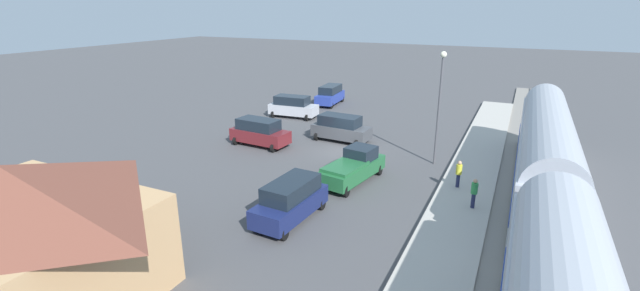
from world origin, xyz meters
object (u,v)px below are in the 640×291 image
object	(u,v)px
suv_maroon	(260,132)
suv_blue	(330,95)
station_building	(13,234)
pedestrian_waiting_far	(474,191)
pedestrian_on_platform	(459,172)
suv_silver	(293,106)
suv_navy	(291,200)
suv_charcoal	(341,128)
light_pole_near_platform	(440,96)
pickup_green	(354,167)

from	to	relation	value
suv_maroon	suv_blue	world-z (taller)	same
station_building	pedestrian_waiting_far	distance (m)	21.24
station_building	pedestrian_on_platform	size ratio (longest dim) A/B	5.75
pedestrian_on_platform	pedestrian_waiting_far	distance (m)	2.84
pedestrian_waiting_far	suv_silver	size ratio (longest dim) A/B	0.34
pedestrian_waiting_far	suv_silver	distance (m)	24.17
station_building	suv_navy	distance (m)	11.97
suv_charcoal	light_pole_near_platform	distance (m)	9.44
station_building	suv_silver	xyz separation A→B (m)	(4.71, -29.75, -1.79)
station_building	pedestrian_waiting_far	bearing A→B (deg)	-133.79
pickup_green	station_building	bearing A→B (deg)	66.82
pickup_green	suv_maroon	world-z (taller)	suv_maroon
pickup_green	light_pole_near_platform	world-z (taller)	light_pole_near_platform
pedestrian_on_platform	pedestrian_waiting_far	world-z (taller)	same
pedestrian_on_platform	suv_navy	xyz separation A→B (m)	(7.50, 7.64, -0.13)
suv_charcoal	suv_blue	size ratio (longest dim) A/B	1.00
pedestrian_waiting_far	suv_silver	bearing A→B (deg)	-36.75
suv_silver	pickup_green	distance (m)	17.70
suv_navy	light_pole_near_platform	distance (m)	13.62
station_building	pickup_green	bearing A→B (deg)	-113.18
suv_charcoal	pedestrian_waiting_far	bearing A→B (deg)	142.41
pedestrian_on_platform	suv_silver	size ratio (longest dim) A/B	0.34
suv_silver	pickup_green	world-z (taller)	suv_silver
suv_blue	suv_maroon	bearing A→B (deg)	93.79
suv_navy	suv_charcoal	size ratio (longest dim) A/B	1.00
suv_silver	suv_navy	distance (m)	22.25
suv_navy	suv_maroon	distance (m)	13.29
station_building	light_pole_near_platform	bearing A→B (deg)	-116.79
pedestrian_on_platform	suv_charcoal	distance (m)	12.41
station_building	suv_navy	xyz separation A→B (m)	(-5.96, -10.22, -1.79)
pedestrian_waiting_far	station_building	bearing A→B (deg)	46.21
pickup_green	light_pole_near_platform	distance (m)	8.05
suv_silver	suv_maroon	bearing A→B (deg)	102.50
pedestrian_waiting_far	suv_charcoal	distance (m)	14.86
station_building	suv_charcoal	world-z (taller)	station_building
suv_blue	pedestrian_on_platform	bearing A→B (deg)	132.14
suv_silver	suv_blue	xyz separation A→B (m)	(-0.99, -7.10, 0.00)
suv_navy	light_pole_near_platform	xyz separation A→B (m)	(-5.24, -11.96, 3.90)
station_building	suv_silver	world-z (taller)	station_building
pedestrian_waiting_far	pickup_green	distance (m)	7.68
pickup_green	light_pole_near_platform	bearing A→B (deg)	-126.15
pedestrian_on_platform	suv_charcoal	world-z (taller)	suv_charcoal
pedestrian_on_platform	suv_navy	distance (m)	10.70
suv_maroon	light_pole_near_platform	distance (m)	14.48
suv_silver	suv_navy	world-z (taller)	same
pedestrian_waiting_far	suv_navy	size ratio (longest dim) A/B	0.34
station_building	pedestrian_on_platform	xyz separation A→B (m)	(-13.46, -17.86, -1.66)
pedestrian_on_platform	suv_silver	distance (m)	21.71
station_building	pedestrian_waiting_far	world-z (taller)	station_building
pedestrian_on_platform	light_pole_near_platform	distance (m)	6.16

